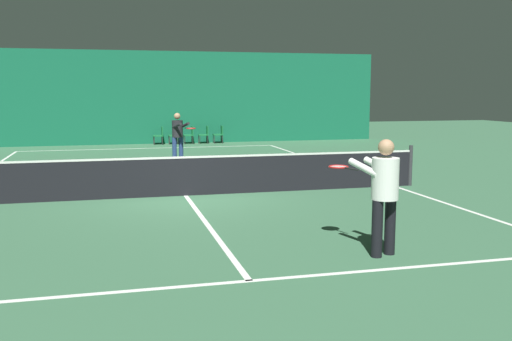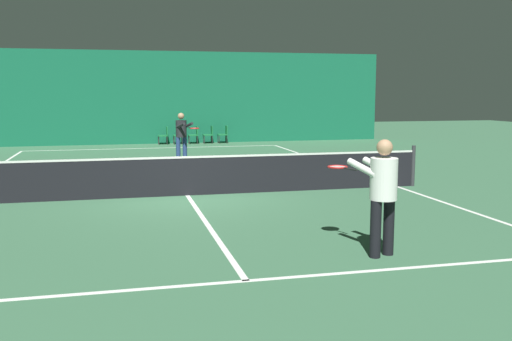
# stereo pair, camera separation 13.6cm
# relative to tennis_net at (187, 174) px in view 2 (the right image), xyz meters

# --- Properties ---
(ground_plane) EXTENTS (60.00, 60.00, 0.00)m
(ground_plane) POSITION_rel_tennis_net_xyz_m (0.00, 0.00, -0.51)
(ground_plane) COLOR #386647
(backdrop_curtain) EXTENTS (23.00, 0.12, 4.37)m
(backdrop_curtain) POSITION_rel_tennis_net_xyz_m (0.00, 14.12, 1.67)
(backdrop_curtain) COLOR #146042
(backdrop_curtain) RESTS_ON ground
(court_line_baseline_far) EXTENTS (11.00, 0.10, 0.00)m
(court_line_baseline_far) POSITION_rel_tennis_net_xyz_m (0.00, 11.90, -0.51)
(court_line_baseline_far) COLOR white
(court_line_baseline_far) RESTS_ON ground
(court_line_service_far) EXTENTS (8.25, 0.10, 0.00)m
(court_line_service_far) POSITION_rel_tennis_net_xyz_m (0.00, 6.40, -0.51)
(court_line_service_far) COLOR white
(court_line_service_far) RESTS_ON ground
(court_line_service_near) EXTENTS (8.25, 0.10, 0.00)m
(court_line_service_near) POSITION_rel_tennis_net_xyz_m (0.00, -6.40, -0.51)
(court_line_service_near) COLOR white
(court_line_service_near) RESTS_ON ground
(court_line_sideline_right) EXTENTS (0.10, 23.80, 0.00)m
(court_line_sideline_right) POSITION_rel_tennis_net_xyz_m (5.50, 0.00, -0.51)
(court_line_sideline_right) COLOR white
(court_line_sideline_right) RESTS_ON ground
(court_line_centre) EXTENTS (0.10, 12.80, 0.00)m
(court_line_centre) POSITION_rel_tennis_net_xyz_m (0.00, 0.00, -0.51)
(court_line_centre) COLOR white
(court_line_centre) RESTS_ON ground
(tennis_net) EXTENTS (12.00, 0.10, 1.07)m
(tennis_net) POSITION_rel_tennis_net_xyz_m (0.00, 0.00, 0.00)
(tennis_net) COLOR black
(tennis_net) RESTS_ON ground
(player_near) EXTENTS (0.82, 1.44, 1.77)m
(player_near) POSITION_rel_tennis_net_xyz_m (2.23, -5.72, 0.52)
(player_near) COLOR black
(player_near) RESTS_ON ground
(player_far) EXTENTS (0.82, 1.41, 1.71)m
(player_far) POSITION_rel_tennis_net_xyz_m (0.68, 7.14, 0.49)
(player_far) COLOR navy
(player_far) RESTS_ON ground
(courtside_chair_0) EXTENTS (0.44, 0.44, 0.84)m
(courtside_chair_0) POSITION_rel_tennis_net_xyz_m (0.56, 13.57, -0.03)
(courtside_chair_0) COLOR #2D2D2D
(courtside_chair_0) RESTS_ON ground
(courtside_chair_1) EXTENTS (0.44, 0.44, 0.84)m
(courtside_chair_1) POSITION_rel_tennis_net_xyz_m (1.27, 13.57, -0.03)
(courtside_chair_1) COLOR #2D2D2D
(courtside_chair_1) RESTS_ON ground
(courtside_chair_2) EXTENTS (0.44, 0.44, 0.84)m
(courtside_chair_2) POSITION_rel_tennis_net_xyz_m (1.98, 13.57, -0.03)
(courtside_chair_2) COLOR #2D2D2D
(courtside_chair_2) RESTS_ON ground
(courtside_chair_3) EXTENTS (0.44, 0.44, 0.84)m
(courtside_chair_3) POSITION_rel_tennis_net_xyz_m (2.70, 13.57, -0.03)
(courtside_chair_3) COLOR #2D2D2D
(courtside_chair_3) RESTS_ON ground
(courtside_chair_4) EXTENTS (0.44, 0.44, 0.84)m
(courtside_chair_4) POSITION_rel_tennis_net_xyz_m (3.41, 13.57, -0.03)
(courtside_chair_4) COLOR #2D2D2D
(courtside_chair_4) RESTS_ON ground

